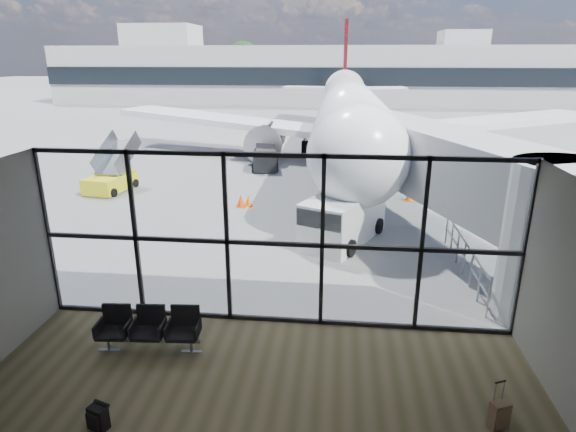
% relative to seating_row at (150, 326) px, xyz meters
% --- Properties ---
extents(ground, '(220.00, 220.00, 0.00)m').
position_rel_seating_row_xyz_m(ground, '(2.77, 41.54, -0.59)').
color(ground, slate).
rests_on(ground, ground).
extents(lounge_shell, '(12.02, 8.01, 4.51)m').
position_rel_seating_row_xyz_m(lounge_shell, '(2.77, -3.26, 2.06)').
color(lounge_shell, brown).
rests_on(lounge_shell, ground).
extents(glass_curtain_wall, '(12.10, 0.12, 4.50)m').
position_rel_seating_row_xyz_m(glass_curtain_wall, '(2.77, 1.54, 1.65)').
color(glass_curtain_wall, white).
rests_on(glass_curtain_wall, ground).
extents(jet_bridge, '(8.00, 16.50, 4.33)m').
position_rel_seating_row_xyz_m(jet_bridge, '(7.67, 8.62, 2.17)').
color(jet_bridge, '#9C9FA1').
rests_on(jet_bridge, ground).
extents(apron_railing, '(0.06, 5.46, 1.11)m').
position_rel_seating_row_xyz_m(apron_railing, '(8.37, 5.04, 0.13)').
color(apron_railing, gray).
rests_on(apron_railing, ground).
extents(far_terminal, '(80.00, 12.20, 11.00)m').
position_rel_seating_row_xyz_m(far_terminal, '(2.18, 63.52, 3.62)').
color(far_terminal, '#B9B9B4').
rests_on(far_terminal, ground).
extents(tree_0, '(4.95, 4.95, 7.12)m').
position_rel_seating_row_xyz_m(tree_0, '(-42.23, 73.54, 4.04)').
color(tree_0, '#382619').
rests_on(tree_0, ground).
extents(tree_1, '(5.61, 5.61, 8.07)m').
position_rel_seating_row_xyz_m(tree_1, '(-36.23, 73.54, 4.66)').
color(tree_1, '#382619').
rests_on(tree_1, ground).
extents(tree_2, '(6.27, 6.27, 9.03)m').
position_rel_seating_row_xyz_m(tree_2, '(-30.23, 73.54, 5.28)').
color(tree_2, '#382619').
rests_on(tree_2, ground).
extents(tree_3, '(4.95, 4.95, 7.12)m').
position_rel_seating_row_xyz_m(tree_3, '(-24.23, 73.54, 4.04)').
color(tree_3, '#382619').
rests_on(tree_3, ground).
extents(tree_4, '(5.61, 5.61, 8.07)m').
position_rel_seating_row_xyz_m(tree_4, '(-18.23, 73.54, 4.66)').
color(tree_4, '#382619').
rests_on(tree_4, ground).
extents(tree_5, '(6.27, 6.27, 9.03)m').
position_rel_seating_row_xyz_m(tree_5, '(-12.23, 73.54, 5.28)').
color(tree_5, '#382619').
rests_on(tree_5, ground).
extents(seating_row, '(2.42, 0.84, 1.07)m').
position_rel_seating_row_xyz_m(seating_row, '(0.00, 0.00, 0.00)').
color(seating_row, gray).
rests_on(seating_row, ground).
extents(backpack, '(0.41, 0.40, 0.53)m').
position_rel_seating_row_xyz_m(backpack, '(0.01, -2.66, -0.34)').
color(backpack, black).
rests_on(backpack, ground).
extents(suitcase, '(0.41, 0.35, 0.95)m').
position_rel_seating_row_xyz_m(suitcase, '(7.46, -1.81, -0.31)').
color(suitcase, brown).
rests_on(suitcase, ground).
extents(airliner, '(33.85, 39.15, 10.09)m').
position_rel_seating_row_xyz_m(airliner, '(4.79, 25.24, 2.48)').
color(airliner, white).
rests_on(airliner, ground).
extents(service_van, '(3.35, 4.48, 1.79)m').
position_rel_seating_row_xyz_m(service_van, '(4.50, 7.60, 0.32)').
color(service_van, silver).
rests_on(service_van, ground).
extents(belt_loader, '(1.91, 4.06, 1.80)m').
position_rel_seating_row_xyz_m(belt_loader, '(-0.25, 19.54, 0.01)').
color(belt_loader, black).
rests_on(belt_loader, ground).
extents(mobile_stairs, '(2.12, 3.48, 2.31)m').
position_rel_seating_row_xyz_m(mobile_stairs, '(-7.39, 13.53, -0.04)').
color(mobile_stairs, yellow).
rests_on(mobile_stairs, ground).
extents(traffic_cone_a, '(0.42, 0.42, 0.61)m').
position_rel_seating_row_xyz_m(traffic_cone_a, '(-0.14, 11.40, -0.31)').
color(traffic_cone_a, '#FF470D').
rests_on(traffic_cone_a, ground).
extents(traffic_cone_b, '(0.37, 0.37, 0.54)m').
position_rel_seating_row_xyz_m(traffic_cone_b, '(0.18, 11.58, -0.34)').
color(traffic_cone_b, orange).
rests_on(traffic_cone_b, ground).
extents(traffic_cone_c, '(0.46, 0.46, 0.65)m').
position_rel_seating_row_xyz_m(traffic_cone_c, '(7.77, 13.27, -0.28)').
color(traffic_cone_c, orange).
rests_on(traffic_cone_c, ground).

